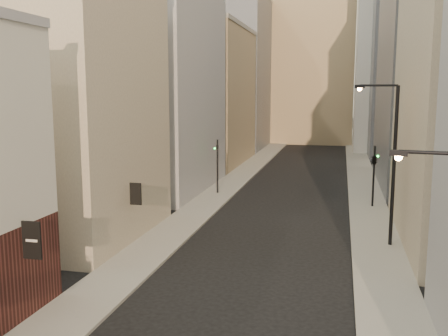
# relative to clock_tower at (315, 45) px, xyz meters

# --- Properties ---
(sidewalk_left) EXTENTS (3.00, 140.00, 0.15)m
(sidewalk_left) POSITION_rel_clock_tower_xyz_m (-5.50, -37.00, -17.56)
(sidewalk_left) COLOR gray
(sidewalk_left) RESTS_ON ground
(sidewalk_right) EXTENTS (3.00, 140.00, 0.15)m
(sidewalk_right) POSITION_rel_clock_tower_xyz_m (7.50, -37.00, -17.56)
(sidewalk_right) COLOR gray
(sidewalk_right) RESTS_ON ground
(left_bldg_beige) EXTENTS (8.00, 12.00, 16.00)m
(left_bldg_beige) POSITION_rel_clock_tower_xyz_m (-11.00, -66.00, -9.63)
(left_bldg_beige) COLOR tan
(left_bldg_beige) RESTS_ON ground
(left_bldg_grey) EXTENTS (8.00, 16.00, 20.00)m
(left_bldg_grey) POSITION_rel_clock_tower_xyz_m (-11.00, -50.00, -7.63)
(left_bldg_grey) COLOR #9E9EA2
(left_bldg_grey) RESTS_ON ground
(left_bldg_tan) EXTENTS (8.00, 18.00, 17.00)m
(left_bldg_tan) POSITION_rel_clock_tower_xyz_m (-11.00, -32.00, -9.13)
(left_bldg_tan) COLOR tan
(left_bldg_tan) RESTS_ON ground
(left_bldg_wingrid) EXTENTS (8.00, 20.00, 24.00)m
(left_bldg_wingrid) POSITION_rel_clock_tower_xyz_m (-11.00, -12.00, -5.63)
(left_bldg_wingrid) COLOR gray
(left_bldg_wingrid) RESTS_ON ground
(right_bldg_wingrid) EXTENTS (8.00, 20.00, 26.00)m
(right_bldg_wingrid) POSITION_rel_clock_tower_xyz_m (13.00, -42.00, -4.63)
(right_bldg_wingrid) COLOR gray
(right_bldg_wingrid) RESTS_ON ground
(clock_tower) EXTENTS (14.00, 14.00, 44.90)m
(clock_tower) POSITION_rel_clock_tower_xyz_m (0.00, 0.00, 0.00)
(clock_tower) COLOR tan
(clock_tower) RESTS_ON ground
(white_tower) EXTENTS (8.00, 8.00, 41.50)m
(white_tower) POSITION_rel_clock_tower_xyz_m (11.00, -14.00, 0.97)
(white_tower) COLOR silver
(white_tower) RESTS_ON ground
(streetlamp_mid) EXTENTS (2.54, 0.37, 9.68)m
(streetlamp_mid) POSITION_rel_clock_tower_xyz_m (8.01, -63.86, -12.11)
(streetlamp_mid) COLOR black
(streetlamp_mid) RESTS_ON ground
(traffic_light_left) EXTENTS (0.56, 0.46, 5.00)m
(traffic_light_left) POSITION_rel_clock_tower_xyz_m (-5.58, -51.28, -14.02)
(traffic_light_left) COLOR black
(traffic_light_left) RESTS_ON ground
(traffic_light_right) EXTENTS (0.65, 0.63, 5.00)m
(traffic_light_right) POSITION_rel_clock_tower_xyz_m (7.81, -53.56, -13.77)
(traffic_light_right) COLOR black
(traffic_light_right) RESTS_ON ground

